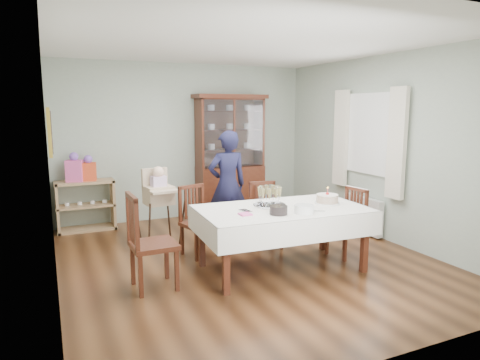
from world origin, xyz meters
TOP-DOWN VIEW (x-y plane):
  - floor at (0.00, 0.00)m, footprint 5.00×5.00m
  - room_shell at (0.00, 0.53)m, footprint 5.00×5.00m
  - dining_table at (0.24, -0.50)m, footprint 2.06×1.25m
  - china_cabinet at (0.75, 2.26)m, footprint 1.30×0.48m
  - sideboard at (-1.75, 2.28)m, footprint 0.90×0.38m
  - picture_frame at (-2.22, 0.80)m, footprint 0.04×0.48m
  - window at (2.22, 0.30)m, footprint 0.04×1.02m
  - curtain_left at (2.16, -0.32)m, footprint 0.07×0.30m
  - curtain_right at (2.16, 0.92)m, footprint 0.07×0.30m
  - radiator at (2.16, 0.30)m, footprint 0.10×0.80m
  - chair_far_left at (-0.50, 0.40)m, footprint 0.51×0.51m
  - chair_far_right at (0.48, 0.35)m, footprint 0.45×0.45m
  - chair_end_left at (-1.31, -0.41)m, footprint 0.48×0.48m
  - chair_end_right at (1.27, -0.42)m, footprint 0.45×0.45m
  - woman at (0.15, 0.97)m, footprint 0.60×0.41m
  - high_chair at (-0.86, 1.05)m, footprint 0.57×0.57m
  - champagne_tray at (0.15, -0.36)m, footprint 0.40×0.40m
  - birthday_cake at (0.87, -0.53)m, footprint 0.31×0.31m
  - plate_stack_dark at (0.05, -0.76)m, footprint 0.26×0.26m
  - plate_stack_white at (0.33, -0.83)m, footprint 0.27×0.27m
  - napkin_stack at (-0.30, -0.63)m, footprint 0.13×0.13m
  - cutlery at (-0.26, -0.47)m, footprint 0.13×0.17m
  - cake_knife at (0.49, -0.80)m, footprint 0.22×0.15m
  - gift_bag_pink at (-1.89, 2.26)m, footprint 0.29×0.23m
  - gift_bag_orange at (-1.68, 2.26)m, footprint 0.24×0.19m

SIDE VIEW (x-z plane):
  - floor at x=0.00m, z-range 0.00..0.00m
  - chair_end_right at x=1.27m, z-range -0.18..0.71m
  - chair_far_right at x=0.48m, z-range -0.18..0.72m
  - chair_far_left at x=-0.50m, z-range -0.19..0.73m
  - radiator at x=2.16m, z-range 0.02..0.57m
  - chair_end_left at x=-1.31m, z-range -0.21..0.83m
  - dining_table at x=0.24m, z-range 0.00..0.76m
  - sideboard at x=-1.75m, z-range 0.00..0.80m
  - high_chair at x=-0.86m, z-range -0.12..1.01m
  - cake_knife at x=0.49m, z-range 0.76..0.77m
  - cutlery at x=-0.26m, z-range 0.76..0.77m
  - napkin_stack at x=-0.30m, z-range 0.76..0.78m
  - woman at x=0.15m, z-range 0.00..1.61m
  - plate_stack_white at x=0.33m, z-range 0.76..0.85m
  - plate_stack_dark at x=0.05m, z-range 0.76..0.86m
  - birthday_cake at x=0.87m, z-range 0.71..0.92m
  - champagne_tray at x=0.15m, z-range 0.72..0.96m
  - gift_bag_orange at x=-1.68m, z-range 0.78..1.19m
  - gift_bag_pink at x=-1.89m, z-range 0.77..1.24m
  - china_cabinet at x=0.75m, z-range 0.04..2.21m
  - curtain_left at x=2.16m, z-range 0.67..2.23m
  - curtain_right at x=2.16m, z-range 0.67..2.23m
  - window at x=2.22m, z-range 0.94..2.16m
  - picture_frame at x=-2.22m, z-range 1.36..1.94m
  - room_shell at x=0.00m, z-range -0.80..4.20m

